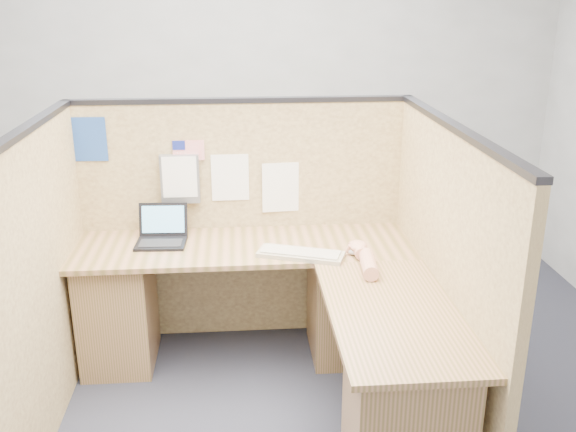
{
  "coord_description": "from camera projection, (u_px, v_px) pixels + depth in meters",
  "views": [
    {
      "loc": [
        -0.03,
        -2.79,
        2.11
      ],
      "look_at": [
        0.24,
        0.5,
        0.96
      ],
      "focal_mm": 40.0,
      "sensor_mm": 36.0,
      "label": 1
    }
  ],
  "objects": [
    {
      "name": "floor",
      "position": [
        249.0,
        424.0,
        3.32
      ],
      "size": [
        5.0,
        5.0,
        0.0
      ],
      "primitive_type": "plane",
      "color": "#1F212C",
      "rests_on": "ground"
    },
    {
      "name": "wall_back",
      "position": [
        239.0,
        89.0,
        4.98
      ],
      "size": [
        5.0,
        0.0,
        5.0
      ],
      "primitive_type": "plane",
      "rotation": [
        1.57,
        0.0,
        0.0
      ],
      "color": "gray",
      "rests_on": "floor"
    },
    {
      "name": "cubicle_partitions",
      "position": [
        245.0,
        255.0,
        3.47
      ],
      "size": [
        2.06,
        1.83,
        1.53
      ],
      "color": "brown",
      "rests_on": "floor"
    },
    {
      "name": "l_desk",
      "position": [
        280.0,
        328.0,
        3.47
      ],
      "size": [
        1.95,
        1.75,
        0.73
      ],
      "color": "brown",
      "rests_on": "floor"
    },
    {
      "name": "laptop",
      "position": [
        162.0,
        233.0,
        3.75
      ],
      "size": [
        0.29,
        0.28,
        0.21
      ],
      "rotation": [
        0.0,
        0.0,
        -0.05
      ],
      "color": "black",
      "rests_on": "l_desk"
    },
    {
      "name": "keyboard",
      "position": [
        301.0,
        254.0,
        3.55
      ],
      "size": [
        0.5,
        0.31,
        0.03
      ],
      "rotation": [
        0.0,
        0.0,
        -0.34
      ],
      "color": "gray",
      "rests_on": "l_desk"
    },
    {
      "name": "mouse",
      "position": [
        358.0,
        250.0,
        3.57
      ],
      "size": [
        0.13,
        0.09,
        0.05
      ],
      "primitive_type": "ellipsoid",
      "rotation": [
        0.0,
        0.0,
        0.12
      ],
      "color": "silver",
      "rests_on": "l_desk"
    },
    {
      "name": "hand_forearm",
      "position": [
        365.0,
        258.0,
        3.42
      ],
      "size": [
        0.12,
        0.43,
        0.09
      ],
      "color": "tan",
      "rests_on": "l_desk"
    },
    {
      "name": "blue_poster",
      "position": [
        90.0,
        139.0,
        3.74
      ],
      "size": [
        0.2,
        0.01,
        0.26
      ],
      "primitive_type": "cube",
      "rotation": [
        0.0,
        0.0,
        -0.03
      ],
      "color": "#204595",
      "rests_on": "cubicle_partitions"
    },
    {
      "name": "american_flag",
      "position": [
        185.0,
        152.0,
        3.79
      ],
      "size": [
        0.19,
        0.01,
        0.33
      ],
      "color": "olive",
      "rests_on": "cubicle_partitions"
    },
    {
      "name": "file_holder",
      "position": [
        180.0,
        179.0,
        3.83
      ],
      "size": [
        0.23,
        0.05,
        0.3
      ],
      "color": "slate",
      "rests_on": "cubicle_partitions"
    },
    {
      "name": "paper_left",
      "position": [
        230.0,
        178.0,
        3.88
      ],
      "size": [
        0.23,
        0.01,
        0.29
      ],
      "primitive_type": "cube",
      "rotation": [
        0.0,
        0.0,
        0.01
      ],
      "color": "white",
      "rests_on": "cubicle_partitions"
    },
    {
      "name": "paper_right",
      "position": [
        282.0,
        187.0,
        3.93
      ],
      "size": [
        0.24,
        0.02,
        0.31
      ],
      "primitive_type": "cube",
      "rotation": [
        0.0,
        0.0,
        0.08
      ],
      "color": "white",
      "rests_on": "cubicle_partitions"
    }
  ]
}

